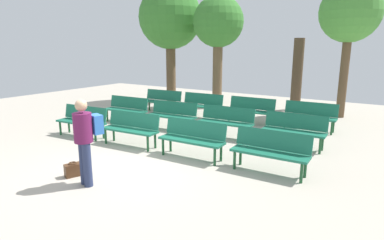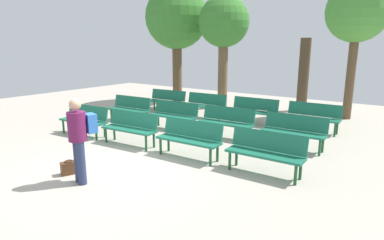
{
  "view_description": "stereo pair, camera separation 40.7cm",
  "coord_description": "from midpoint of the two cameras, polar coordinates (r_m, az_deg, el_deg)",
  "views": [
    {
      "loc": [
        4.83,
        -4.57,
        2.59
      ],
      "look_at": [
        0.0,
        2.9,
        0.55
      ],
      "focal_mm": 30.29,
      "sensor_mm": 36.0,
      "label": 1
    },
    {
      "loc": [
        5.17,
        -4.34,
        2.59
      ],
      "look_at": [
        0.0,
        2.9,
        0.55
      ],
      "focal_mm": 30.29,
      "sensor_mm": 36.0,
      "label": 2
    }
  ],
  "objects": [
    {
      "name": "bench_r0_c0",
      "position": [
        10.01,
        -17.25,
        0.31
      ],
      "size": [
        1.63,
        0.61,
        0.87
      ],
      "rotation": [
        0.0,
        0.0,
        0.08
      ],
      "color": "#19664C",
      "rests_on": "ground_plane"
    },
    {
      "name": "visitor_with_backpack",
      "position": [
        6.39,
        -17.49,
        -2.69
      ],
      "size": [
        0.44,
        0.58,
        1.65
      ],
      "rotation": [
        0.0,
        0.0,
        2.87
      ],
      "color": "navy",
      "rests_on": "ground_plane"
    },
    {
      "name": "tree_1",
      "position": [
        12.97,
        27.96,
        16.29
      ],
      "size": [
        2.1,
        2.1,
        4.79
      ],
      "color": "brown",
      "rests_on": "ground_plane"
    },
    {
      "name": "bench_r1_c2",
      "position": [
        9.37,
        7.39,
        -0.05
      ],
      "size": [
        1.63,
        0.57,
        0.87
      ],
      "rotation": [
        0.0,
        0.0,
        0.06
      ],
      "color": "#19664C",
      "rests_on": "ground_plane"
    },
    {
      "name": "tree_0",
      "position": [
        13.79,
        6.49,
        16.43
      ],
      "size": [
        2.08,
        2.08,
        4.6
      ],
      "color": "brown",
      "rests_on": "ground_plane"
    },
    {
      "name": "bench_r1_c1",
      "position": [
        10.23,
        -2.0,
        1.15
      ],
      "size": [
        1.63,
        0.59,
        0.87
      ],
      "rotation": [
        0.0,
        0.0,
        0.07
      ],
      "color": "#19664C",
      "rests_on": "ground_plane"
    },
    {
      "name": "handbag",
      "position": [
        7.14,
        -19.29,
        -7.95
      ],
      "size": [
        0.28,
        0.36,
        0.29
      ],
      "color": "#4C2D19",
      "rests_on": "ground_plane"
    },
    {
      "name": "bench_r0_c1",
      "position": [
        8.74,
        -9.43,
        -1.07
      ],
      "size": [
        1.63,
        0.6,
        0.87
      ],
      "rotation": [
        0.0,
        0.0,
        0.08
      ],
      "color": "#19664C",
      "rests_on": "ground_plane"
    },
    {
      "name": "tree_2",
      "position": [
        13.85,
        19.85,
        7.44
      ],
      "size": [
        0.42,
        0.42,
        2.9
      ],
      "color": "#4C3A28",
      "rests_on": "ground_plane"
    },
    {
      "name": "bench_r2_c3",
      "position": [
        10.66,
        21.58,
        0.72
      ],
      "size": [
        1.61,
        0.52,
        0.87
      ],
      "rotation": [
        0.0,
        0.0,
        0.02
      ],
      "color": "#19664C",
      "rests_on": "ground_plane"
    },
    {
      "name": "bench_r0_c2",
      "position": [
        7.63,
        1.15,
        -2.96
      ],
      "size": [
        1.62,
        0.54,
        0.87
      ],
      "rotation": [
        0.0,
        0.0,
        0.04
      ],
      "color": "#19664C",
      "rests_on": "ground_plane"
    },
    {
      "name": "bench_r1_c0",
      "position": [
        11.43,
        -9.85,
        2.22
      ],
      "size": [
        1.62,
        0.56,
        0.87
      ],
      "rotation": [
        0.0,
        0.0,
        0.05
      ],
      "color": "#19664C",
      "rests_on": "ground_plane"
    },
    {
      "name": "ground_plane",
      "position": [
        7.18,
        -12.02,
        -8.52
      ],
      "size": [
        24.0,
        24.0,
        0.0
      ],
      "primitive_type": "plane",
      "color": "#B2A899"
    },
    {
      "name": "bench_r1_c3",
      "position": [
        8.73,
        18.85,
        -1.61
      ],
      "size": [
        1.61,
        0.53,
        0.87
      ],
      "rotation": [
        0.0,
        0.0,
        0.03
      ],
      "color": "#19664C",
      "rests_on": "ground_plane"
    },
    {
      "name": "bench_r2_c2",
      "position": [
        11.15,
        11.89,
        1.86
      ],
      "size": [
        1.61,
        0.53,
        0.87
      ],
      "rotation": [
        0.0,
        0.0,
        0.03
      ],
      "color": "#19664C",
      "rests_on": "ground_plane"
    },
    {
      "name": "bench_r0_c3",
      "position": [
        6.88,
        14.55,
        -5.17
      ],
      "size": [
        1.61,
        0.52,
        0.87
      ],
      "rotation": [
        0.0,
        0.0,
        0.02
      ],
      "color": "#19664C",
      "rests_on": "ground_plane"
    },
    {
      "name": "bench_r2_c1",
      "position": [
        11.95,
        3.33,
        2.85
      ],
      "size": [
        1.61,
        0.53,
        0.87
      ],
      "rotation": [
        0.0,
        0.0,
        0.03
      ],
      "color": "#19664C",
      "rests_on": "ground_plane"
    },
    {
      "name": "bench_r2_c0",
      "position": [
        12.93,
        -3.58,
        3.61
      ],
      "size": [
        1.63,
        0.59,
        0.87
      ],
      "rotation": [
        0.0,
        0.0,
        0.07
      ],
      "color": "#19664C",
      "rests_on": "ground_plane"
    },
    {
      "name": "tree_3",
      "position": [
        15.33,
        -1.92,
        17.41
      ],
      "size": [
        2.83,
        2.83,
        5.27
      ],
      "color": "brown",
      "rests_on": "ground_plane"
    }
  ]
}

